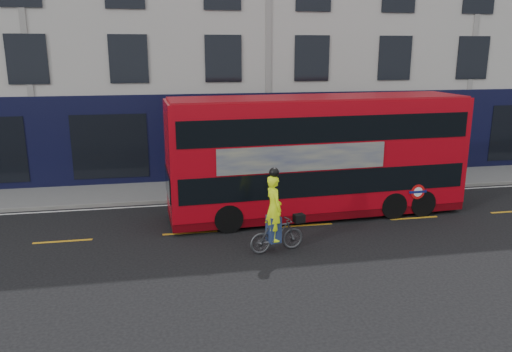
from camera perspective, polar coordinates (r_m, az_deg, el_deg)
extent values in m
plane|color=black|center=(16.01, 7.36, -7.39)|extent=(120.00, 120.00, 0.00)
cube|color=slate|center=(21.94, 2.13, -1.13)|extent=(60.00, 3.00, 0.12)
cube|color=slate|center=(20.54, 3.06, -2.21)|extent=(60.00, 0.12, 0.13)
cube|color=#AAA8A1|center=(27.58, -0.87, 17.61)|extent=(50.00, 10.00, 15.00)
cube|color=black|center=(22.93, 1.35, 4.51)|extent=(50.00, 0.08, 4.00)
cube|color=silver|center=(20.28, 3.26, -2.61)|extent=(58.00, 0.10, 0.01)
cube|color=#AB0611|center=(17.94, 7.05, 2.77)|extent=(10.71, 2.95, 3.81)
cube|color=#550308|center=(18.45, 6.86, -3.48)|extent=(10.71, 2.90, 0.29)
cube|color=black|center=(18.13, 6.97, 0.15)|extent=(10.29, 2.96, 0.87)
cube|color=black|center=(17.77, 7.15, 5.89)|extent=(10.29, 2.96, 0.87)
cube|color=maroon|center=(17.66, 7.24, 8.89)|extent=(10.49, 2.84, 0.08)
cube|color=black|center=(20.58, 20.98, 1.00)|extent=(0.15, 2.17, 0.87)
cube|color=black|center=(20.27, 21.44, 6.04)|extent=(0.15, 2.17, 0.87)
cube|color=black|center=(17.03, -10.04, -0.88)|extent=(0.15, 2.17, 0.87)
cube|color=tan|center=(16.47, 5.43, 2.04)|extent=(5.78, 0.33, 0.87)
cylinder|color=red|center=(18.66, 18.02, -1.73)|extent=(0.54, 0.05, 0.54)
cylinder|color=white|center=(18.65, 18.03, -1.74)|extent=(0.35, 0.04, 0.35)
cube|color=#0C1459|center=(18.65, 18.04, -1.74)|extent=(0.67, 0.05, 0.09)
cylinder|color=black|center=(19.94, 16.79, -2.07)|extent=(1.09, 2.51, 0.96)
cylinder|color=black|center=(19.39, 13.84, -2.33)|extent=(1.09, 2.51, 0.96)
cylinder|color=black|center=(17.52, -3.84, -3.71)|extent=(1.09, 2.51, 0.96)
imported|color=#434548|center=(14.94, 2.41, -6.76)|extent=(1.79, 0.82, 1.04)
imported|color=#C5E410|center=(14.61, 2.04, -3.68)|extent=(0.60, 0.80, 1.96)
cube|color=black|center=(15.10, 4.94, -4.83)|extent=(0.36, 0.31, 0.25)
cube|color=navy|center=(14.82, 2.02, -6.04)|extent=(0.42, 0.49, 0.79)
sphere|color=black|center=(14.32, 2.08, 0.41)|extent=(0.29, 0.29, 0.29)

